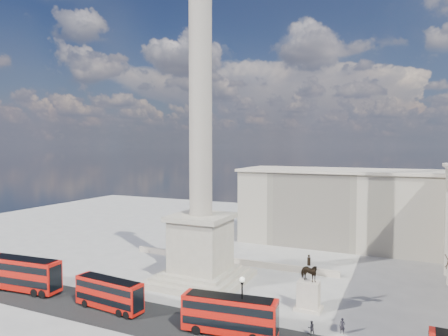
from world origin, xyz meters
The scene contains 13 objects.
ground centered at (0.00, 0.00, 0.00)m, with size 180.00×180.00×0.00m, color #A19F99.
asphalt_road centered at (5.00, -10.00, 0.00)m, with size 120.00×9.00×0.01m, color black.
nelsons_column centered at (0.00, 5.00, 12.92)m, with size 14.00×14.00×49.85m.
balustrade_wall centered at (0.00, 16.00, 0.55)m, with size 40.00×0.60×1.10m, color #BBAD9B.
building_northeast centered at (20.00, 40.00, 8.32)m, with size 51.00×17.00×16.60m.
red_bus_a centered at (-22.09, -9.86, 2.61)m, with size 12.47×3.79×4.98m.
red_bus_b centered at (-5.82, -9.85, 2.18)m, with size 10.40×3.27×4.15m.
red_bus_c centered at (11.54, -9.66, 2.35)m, with size 11.26×3.78×4.48m.
victorian_lamp centered at (13.05, -9.74, 4.11)m, with size 0.60×0.60×6.98m.
equestrian_statue centered at (18.13, 1.06, 2.53)m, with size 3.50×2.62×7.42m.
pedestrian_walking centered at (23.20, -3.99, 0.91)m, with size 0.66×0.43×1.81m, color #242127.
pedestrian_standing centered at (20.00, -5.74, 0.82)m, with size 0.80×0.62×1.65m, color #242127.
pedestrian_crossing centered at (6.43, -5.29, 0.89)m, with size 1.04×0.43×1.77m, color #242127.
Camera 1 is at (29.55, -50.54, 21.57)m, focal length 32.00 mm.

